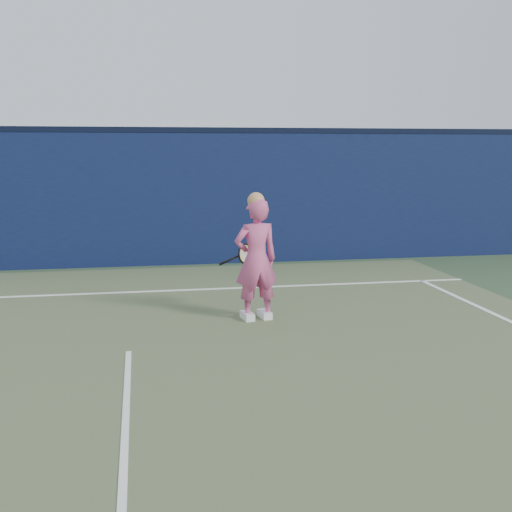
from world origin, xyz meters
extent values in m
plane|color=#31492C|center=(0.00, 0.00, 0.00)|extent=(80.00, 80.00, 0.00)
cube|color=#4F5C3A|center=(0.00, -2.00, 0.00)|extent=(11.00, 16.00, 0.01)
cube|color=#0C1339|center=(0.00, 6.50, 1.25)|extent=(24.00, 0.40, 2.50)
cube|color=black|center=(0.00, 6.50, 2.55)|extent=(24.00, 0.42, 0.10)
imported|color=#CB4F82|center=(1.62, 2.13, 0.79)|extent=(0.63, 0.46, 1.58)
sphere|color=tan|center=(1.62, 2.13, 1.55)|extent=(0.22, 0.22, 0.22)
cube|color=white|center=(1.74, 2.15, 0.05)|extent=(0.16, 0.30, 0.10)
cube|color=white|center=(1.50, 2.11, 0.05)|extent=(0.16, 0.30, 0.10)
torus|color=black|center=(1.56, 2.60, 0.79)|extent=(0.25, 0.22, 0.29)
torus|color=yellow|center=(1.56, 2.60, 0.79)|extent=(0.20, 0.18, 0.24)
cylinder|color=beige|center=(1.56, 2.60, 0.79)|extent=(0.20, 0.17, 0.24)
cylinder|color=black|center=(1.36, 2.53, 0.73)|extent=(0.24, 0.16, 0.10)
cylinder|color=black|center=(1.24, 2.49, 0.70)|extent=(0.12, 0.09, 0.06)
cube|color=white|center=(0.00, 4.00, 0.01)|extent=(11.00, 0.08, 0.01)
cube|color=white|center=(0.00, -2.00, 0.01)|extent=(0.06, 6.00, 0.01)
camera|label=1|loc=(0.16, -5.87, 2.19)|focal=45.00mm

